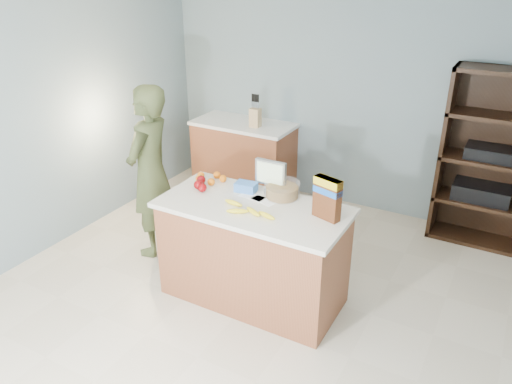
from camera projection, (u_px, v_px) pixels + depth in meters
The scene contains 15 objects.
floor at pixel (236, 315), 4.18m from camera, with size 4.50×5.00×0.02m, color beige.
walls at pixel (232, 126), 3.48m from camera, with size 4.52×5.02×2.51m.
counter_peninsula at pixel (253, 256), 4.24m from camera, with size 1.56×0.76×0.90m.
back_cabinet at pixel (244, 157), 6.26m from camera, with size 1.24×0.62×0.90m.
shelving_unit at pixel (488, 162), 4.99m from camera, with size 0.90×0.40×1.80m.
person at pixel (151, 172), 4.79m from camera, with size 0.62×0.41×1.70m, color #3E4826.
knife_block at pixel (255, 117), 5.87m from camera, with size 0.12×0.10×0.31m.
envelopes at pixel (258, 198), 4.15m from camera, with size 0.36×0.17×0.00m.
bananas at pixel (247, 210), 3.92m from camera, with size 0.52×0.20×0.04m.
apples at pixel (201, 184), 4.32m from camera, with size 0.18×0.21×0.08m.
oranges at pixel (210, 178), 4.46m from camera, with size 0.28×0.22×0.07m.
blue_carton at pixel (246, 187), 4.27m from camera, with size 0.18×0.12×0.08m, color blue.
salad_bowl at pixel (282, 190), 4.16m from camera, with size 0.30×0.30×0.13m.
tv at pixel (271, 174), 4.21m from camera, with size 0.28×0.12×0.28m.
cereal_box at pixel (327, 195), 3.76m from camera, with size 0.24×0.14×0.33m.
Camera 1 is at (1.77, -2.84, 2.72)m, focal length 35.00 mm.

